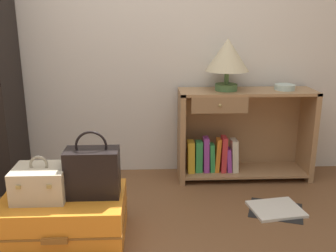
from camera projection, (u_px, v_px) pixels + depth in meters
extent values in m
cube|color=silver|center=(136.00, 13.00, 3.00)|extent=(6.40, 0.10, 2.60)
cube|color=#A37A51|center=(181.00, 136.00, 3.05)|extent=(0.04, 0.32, 0.72)
cube|color=#A37A51|center=(307.00, 134.00, 3.09)|extent=(0.04, 0.32, 0.72)
cube|color=#A37A51|center=(247.00, 92.00, 2.97)|extent=(1.06, 0.32, 0.02)
cube|color=#A37A51|center=(243.00, 170.00, 3.16)|extent=(0.98, 0.32, 0.02)
cube|color=#A37A51|center=(240.00, 129.00, 3.22)|extent=(0.98, 0.01, 0.70)
cube|color=#8F6B47|center=(220.00, 105.00, 2.84)|extent=(0.42, 0.02, 0.12)
sphere|color=#9E844C|center=(220.00, 106.00, 2.83)|extent=(0.02, 0.02, 0.02)
cube|color=gold|center=(191.00, 156.00, 3.08)|extent=(0.06, 0.11, 0.26)
cube|color=green|center=(199.00, 156.00, 3.08)|extent=(0.05, 0.08, 0.26)
cube|color=purple|center=(206.00, 154.00, 3.08)|extent=(0.05, 0.10, 0.29)
cube|color=green|center=(212.00, 158.00, 3.09)|extent=(0.05, 0.08, 0.23)
cube|color=orange|center=(218.00, 155.00, 3.08)|extent=(0.05, 0.09, 0.27)
cube|color=red|center=(223.00, 154.00, 3.08)|extent=(0.04, 0.12, 0.29)
cube|color=purple|center=(228.00, 160.00, 3.10)|extent=(0.05, 0.11, 0.19)
cube|color=beige|center=(234.00, 155.00, 3.09)|extent=(0.06, 0.12, 0.27)
cylinder|color=#4C7542|center=(226.00, 87.00, 2.96)|extent=(0.17, 0.17, 0.05)
cylinder|color=#4C7542|center=(227.00, 77.00, 2.94)|extent=(0.04, 0.04, 0.10)
cone|color=beige|center=(228.00, 55.00, 2.89)|extent=(0.33, 0.33, 0.24)
cylinder|color=silver|center=(285.00, 87.00, 2.98)|extent=(0.16, 0.16, 0.04)
cube|color=orange|center=(65.00, 217.00, 2.26)|extent=(0.70, 0.48, 0.27)
cube|color=brown|center=(65.00, 217.00, 2.26)|extent=(0.71, 0.49, 0.01)
cube|color=brown|center=(55.00, 241.00, 2.02)|extent=(0.14, 0.02, 0.03)
cube|color=beige|center=(41.00, 183.00, 2.18)|extent=(0.30, 0.24, 0.19)
torus|color=gray|center=(39.00, 165.00, 2.15)|extent=(0.11, 0.02, 0.11)
cube|color=tan|center=(18.00, 187.00, 2.05)|extent=(0.02, 0.01, 0.02)
cube|color=tan|center=(49.00, 187.00, 2.06)|extent=(0.02, 0.01, 0.02)
cube|color=black|center=(93.00, 173.00, 2.21)|extent=(0.31, 0.17, 0.28)
torus|color=black|center=(91.00, 146.00, 2.16)|extent=(0.18, 0.01, 0.18)
cube|color=white|center=(276.00, 209.00, 2.62)|extent=(0.37, 0.33, 0.02)
cube|color=black|center=(276.00, 210.00, 2.62)|extent=(0.43, 0.39, 0.01)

